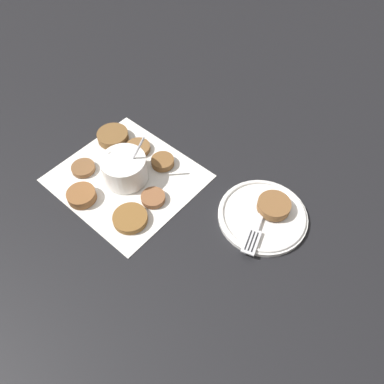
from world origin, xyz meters
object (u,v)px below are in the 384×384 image
at_px(serving_plate, 263,215).
at_px(sauce_bowl, 125,169).
at_px(fritter_on_plate, 274,206).
at_px(fork, 256,229).

bearing_deg(serving_plate, sauce_bowl, 12.46).
xyz_separation_m(sauce_bowl, serving_plate, (-0.33, -0.07, -0.02)).
xyz_separation_m(serving_plate, fritter_on_plate, (-0.01, -0.02, 0.02)).
relative_size(fritter_on_plate, fork, 0.45).
height_order(serving_plate, fritter_on_plate, fritter_on_plate).
xyz_separation_m(serving_plate, fork, (-0.00, 0.05, 0.01)).
height_order(fritter_on_plate, fork, fritter_on_plate).
distance_m(fritter_on_plate, fork, 0.07).
relative_size(serving_plate, fritter_on_plate, 2.70).
bearing_deg(sauce_bowl, fritter_on_plate, -164.09).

